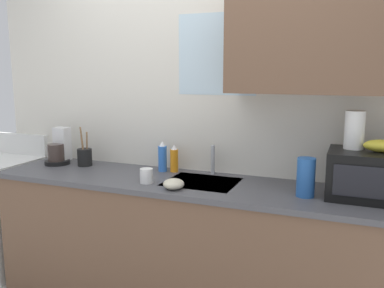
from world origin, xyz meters
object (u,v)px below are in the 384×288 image
Objects in this scene: microwave at (370,175)px; banana_bunch at (383,146)px; dish_soap_bottle_blue at (163,157)px; mug_white at (146,176)px; cereal_canister at (306,177)px; dish_soap_bottle_orange at (174,159)px; coffee_maker at (59,150)px; small_bowl at (174,184)px; utensil_crock at (85,157)px; paper_towel_roll at (354,130)px.

banana_bunch reaches higher than microwave.
dish_soap_bottle_blue is 2.30× the size of mug_white.
mug_white is at bearing -174.77° from cereal_canister.
microwave is at bearing 16.17° from cereal_canister.
coffee_maker is at bearing -174.29° from dish_soap_bottle_orange.
dish_soap_bottle_orange is at bearing 114.09° from small_bowl.
microwave reaches higher than dish_soap_bottle_orange.
microwave reaches higher than dish_soap_bottle_blue.
cereal_canister is at bearing 5.23° from mug_white.
utensil_crock is at bearing 177.95° from microwave.
dish_soap_bottle_orange is 0.66× the size of utensil_crock.
paper_towel_roll is 1.10m from small_bowl.
coffee_maker is at bearing 164.62° from mug_white.
small_bowl is at bearing -65.91° from dish_soap_bottle_orange.
coffee_maker is at bearing 178.46° from microwave.
banana_bunch is 0.45m from cereal_canister.
mug_white is 0.32× the size of utensil_crock.
paper_towel_roll is 2.14m from coffee_maker.
microwave is 0.18m from banana_bunch.
microwave is 2.00m from utensil_crock.
utensil_crock is at bearing 174.15° from cereal_canister.
utensil_crock reaches higher than dish_soap_bottle_orange.
banana_bunch reaches higher than mug_white.
dish_soap_bottle_orange is at bearing 6.62° from utensil_crock.
microwave is 0.27m from paper_towel_roll.
coffee_maker is 2.15× the size of small_bowl.
paper_towel_roll is at bearing 32.01° from cereal_canister.
coffee_maker is 0.86m from dish_soap_bottle_blue.
coffee_maker is 0.95m from dish_soap_bottle_orange.
mug_white is at bearing -15.38° from coffee_maker.
dish_soap_bottle_blue is (-1.42, 0.14, -0.20)m from banana_bunch.
dish_soap_bottle_orange is at bearing 5.71° from coffee_maker.
utensil_crock is at bearing 158.89° from mug_white.
utensil_crock reaches higher than mug_white.
banana_bunch is 0.71× the size of coffee_maker.
small_bowl is at bearing -15.35° from coffee_maker.
banana_bunch is 0.89× the size of cereal_canister.
coffee_maker is 0.94× the size of utensil_crock.
dish_soap_bottle_orange is (-1.28, 0.15, -0.04)m from microwave.
dish_soap_bottle_orange is at bearing 173.47° from banana_bunch.
coffee_maker is 0.23m from utensil_crock.
cereal_canister is (-0.34, -0.10, -0.02)m from microwave.
utensil_crock reaches higher than small_bowl.
cereal_canister is at bearing -147.99° from paper_towel_roll.
paper_towel_roll is (-0.15, 0.05, 0.08)m from banana_bunch.
microwave is at bearing 8.11° from mug_white.
cereal_canister is 2.37× the size of mug_white.
coffee_maker is at bearing 179.78° from paper_towel_roll.
mug_white is (-1.22, -0.24, -0.33)m from paper_towel_roll.
dish_soap_bottle_blue is (-0.08, -0.02, 0.01)m from dish_soap_bottle_orange.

